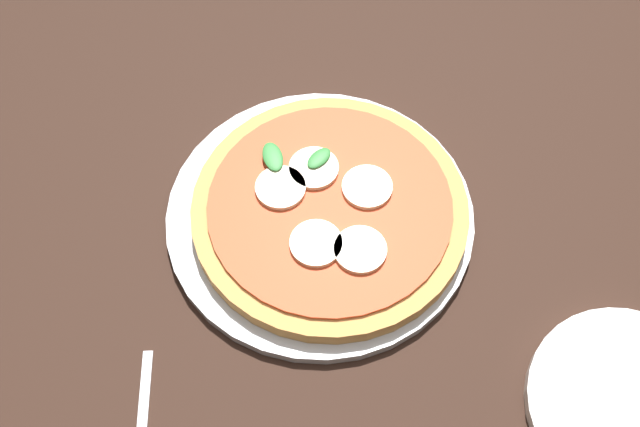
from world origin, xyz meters
TOP-DOWN VIEW (x-y plane):
  - dining_table at (0.00, 0.00)m, footprint 1.12×0.82m
  - serving_tray at (0.12, -0.03)m, footprint 0.31×0.31m
  - pizza at (0.11, -0.03)m, footprint 0.28×0.28m
  - plate_white at (-0.18, 0.12)m, footprint 0.18×0.18m

SIDE VIEW (x-z plane):
  - dining_table at x=0.00m, z-range 0.25..0.98m
  - serving_tray at x=0.12m, z-range 0.73..0.75m
  - plate_white at x=-0.18m, z-range 0.73..0.75m
  - pizza at x=0.11m, z-range 0.74..0.77m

